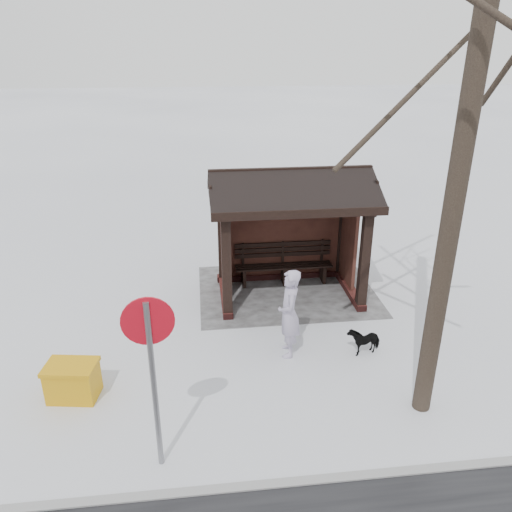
% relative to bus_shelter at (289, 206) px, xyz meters
% --- Properties ---
extents(ground, '(120.00, 120.00, 0.00)m').
position_rel_bus_shelter_xyz_m(ground, '(0.00, 0.16, -2.17)').
color(ground, white).
rests_on(ground, ground).
extents(kerb, '(120.00, 0.15, 0.06)m').
position_rel_bus_shelter_xyz_m(kerb, '(0.00, 5.66, -2.16)').
color(kerb, gray).
rests_on(kerb, ground).
extents(trampled_patch, '(4.20, 3.20, 0.02)m').
position_rel_bus_shelter_xyz_m(trampled_patch, '(0.00, -0.04, -2.16)').
color(trampled_patch, gray).
rests_on(trampled_patch, ground).
extents(bus_shelter, '(3.60, 2.40, 3.09)m').
position_rel_bus_shelter_xyz_m(bus_shelter, '(0.00, 0.00, 0.00)').
color(bus_shelter, '#3D1716').
rests_on(bus_shelter, ground).
extents(pedestrian, '(0.48, 0.68, 1.77)m').
position_rel_bus_shelter_xyz_m(pedestrian, '(0.43, 2.57, -1.28)').
color(pedestrian, '#AFA4C0').
rests_on(pedestrian, ground).
extents(dog, '(0.70, 0.47, 0.54)m').
position_rel_bus_shelter_xyz_m(dog, '(-1.05, 2.68, -1.89)').
color(dog, black).
rests_on(dog, ground).
extents(grit_bin, '(0.92, 0.70, 0.65)m').
position_rel_bus_shelter_xyz_m(grit_bin, '(4.27, 3.42, -1.84)').
color(grit_bin, '#CC8F0C').
rests_on(grit_bin, ground).
extents(road_sign, '(0.69, 0.11, 2.69)m').
position_rel_bus_shelter_xyz_m(road_sign, '(2.72, 5.06, -0.26)').
color(road_sign, gray).
rests_on(road_sign, ground).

